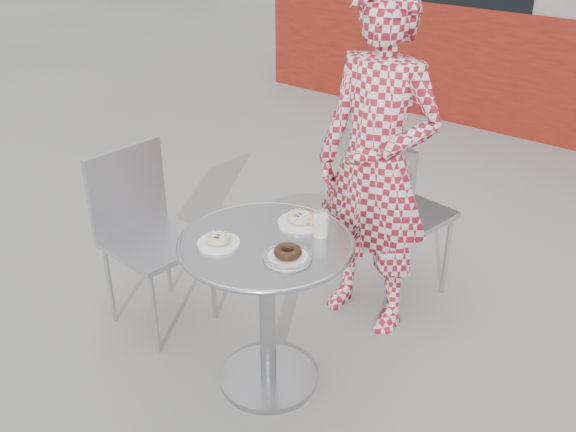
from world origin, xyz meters
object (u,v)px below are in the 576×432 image
Objects in this scene: bistro_table at (267,278)px; chair_far at (394,246)px; plate_far at (301,220)px; plate_near at (218,241)px; plate_checker at (288,255)px; milk_cup at (321,225)px; chair_left at (159,273)px; seated_person at (376,165)px.

chair_far is (0.06, 0.92, -0.25)m from bistro_table.
plate_far is 0.36m from plate_near.
plate_checker is at bearing -17.85° from bistro_table.
milk_cup reaches higher than plate_checker.
bistro_table is at bearing 162.15° from plate_checker.
plate_far is at bearing 66.73° from plate_near.
bistro_table is at bearing -94.99° from plate_far.
milk_cup is (0.08, -0.75, 0.47)m from chair_far.
chair_far is at bearing -36.66° from chair_left.
milk_cup is (0.12, -0.03, 0.03)m from plate_far.
seated_person reaches higher than milk_cup.
plate_near is (-0.14, -0.33, -0.00)m from plate_far.
chair_far is at bearing 95.21° from plate_checker.
bistro_table is 0.74m from chair_left.
chair_far reaches higher than bistro_table.
chair_left is at bearing 176.16° from plate_checker.
plate_near is (-0.18, -0.81, -0.09)m from seated_person.
plate_checker reaches higher than plate_near.
seated_person reaches higher than chair_left.
chair_far is 5.57× the size of plate_near.
milk_cup is (0.08, -0.51, -0.06)m from seated_person.
chair_left reaches higher than milk_cup.
plate_near is at bearing -130.72° from milk_cup.
seated_person is 0.74m from plate_checker.
bistro_table is at bearing -128.92° from milk_cup.
plate_checker is (0.27, 0.09, -0.00)m from plate_near.
plate_far is at bearing -95.38° from seated_person.
seated_person is (0.76, 0.67, 0.54)m from chair_left.
milk_cup reaches higher than plate_far.
seated_person reaches higher than plate_far.
bistro_table is 6.82× the size of milk_cup.
chair_far is 1.15m from plate_near.
plate_checker is at bearing 17.78° from plate_near.
milk_cup is at bearing -82.02° from seated_person.
bistro_table is 0.24m from plate_checker.
chair_far is at bearing 95.91° from milk_cup.
bistro_table is at bearing -87.75° from chair_left.
plate_near is 1.58× the size of milk_cup.
bistro_table is 0.95m from chair_far.
plate_near is 0.40m from milk_cup.
milk_cup is at bearing 104.19° from chair_far.
bistro_table is 3.91× the size of plate_far.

